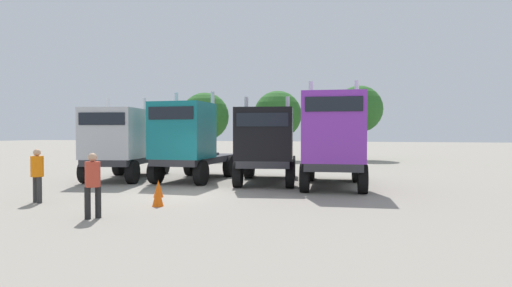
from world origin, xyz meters
TOP-DOWN VIEW (x-y plane):
  - ground at (0.00, 0.00)m, footprint 200.00×200.00m
  - semi_truck_silver at (-4.98, 3.35)m, footprint 3.67×6.41m
  - semi_truck_teal at (-1.55, 3.88)m, footprint 2.69×6.26m
  - semi_truck_black at (2.22, 3.89)m, footprint 3.59×6.39m
  - semi_truck_purple at (5.30, 3.11)m, footprint 3.21×6.46m
  - visitor_in_hivis at (-3.72, -3.11)m, footprint 0.52×0.52m
  - visitor_with_camera at (-0.26, -4.80)m, footprint 0.56×0.56m
  - traffic_cone_near at (0.45, -2.59)m, footprint 0.36×0.36m
  - traffic_cone_mid at (-0.49, -0.88)m, footprint 0.36×0.36m
  - oak_far_left at (-7.34, 19.23)m, footprint 4.09×4.09m
  - oak_far_centre at (-1.34, 20.78)m, footprint 4.06×4.06m
  - oak_far_right at (5.28, 23.22)m, footprint 4.02×4.02m

SIDE VIEW (x-z plane):
  - ground at x=0.00m, z-range 0.00..0.00m
  - traffic_cone_mid at x=-0.49m, z-range 0.00..0.62m
  - traffic_cone_near at x=0.45m, z-range 0.00..0.69m
  - visitor_with_camera at x=-0.26m, z-range 0.14..1.92m
  - visitor_in_hivis at x=-3.72m, z-range 0.14..1.93m
  - semi_truck_black at x=2.22m, z-range -0.22..3.75m
  - semi_truck_silver at x=-4.98m, z-range -0.19..3.87m
  - semi_truck_teal at x=-1.55m, z-range -0.22..4.07m
  - semi_truck_purple at x=5.30m, z-range -0.24..4.26m
  - oak_far_left at x=-7.34m, z-range 0.83..6.58m
  - oak_far_centre at x=-1.34m, z-range 0.90..6.79m
  - oak_far_right at x=5.28m, z-range 1.17..7.55m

